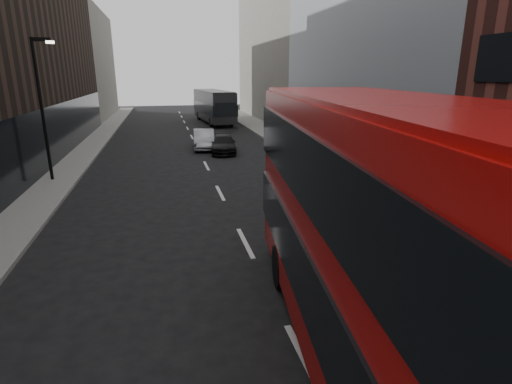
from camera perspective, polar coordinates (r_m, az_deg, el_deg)
sidewalk_right at (r=31.28m, az=5.73°, el=6.54°), size 3.00×80.00×0.15m
sidewalk_left at (r=30.18m, az=-23.51°, el=4.88°), size 2.00×80.00×0.15m
building_modern_block at (r=29.09m, az=17.33°, el=24.63°), size 5.03×22.00×20.00m
building_victorian at (r=50.28m, az=3.17°, el=21.32°), size 6.50×24.00×21.00m
building_left_mid at (r=35.38m, az=-29.26°, el=17.04°), size 5.00×24.00×14.00m
building_left_far at (r=56.90m, az=-23.19°, el=16.34°), size 5.00×20.00×13.00m
street_lamp at (r=22.94m, az=-28.21°, el=11.41°), size 1.06×0.22×7.00m
red_bus at (r=6.72m, az=20.66°, el=-7.75°), size 4.52×12.89×5.11m
grey_bus at (r=46.90m, az=-6.08°, el=12.17°), size 3.68×11.46×3.64m
car_a at (r=18.10m, az=6.71°, el=1.37°), size 1.93×4.57×1.54m
car_b at (r=30.68m, az=-7.44°, el=7.50°), size 1.84×4.44×1.43m
car_c at (r=28.97m, az=-4.68°, el=6.85°), size 2.23×4.42×1.23m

